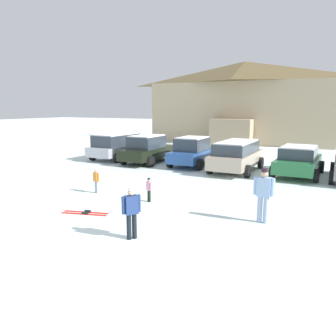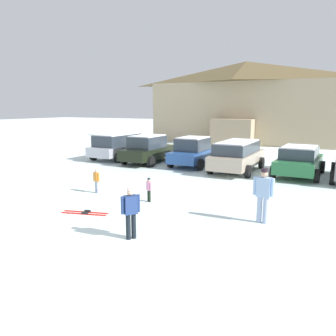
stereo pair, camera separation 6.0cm
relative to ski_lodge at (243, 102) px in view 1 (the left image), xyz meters
name	(u,v)px [view 1 (the left image)]	position (x,y,z in m)	size (l,w,h in m)	color
ground	(69,270)	(3.75, -28.17, -3.96)	(160.00, 160.00, 0.00)	silver
ski_lodge	(243,102)	(0.00, 0.00, 0.00)	(17.83, 9.61, 7.83)	tan
parked_silver_wagon	(117,145)	(-4.46, -15.15, -3.05)	(2.31, 4.28, 1.70)	#B6B7C4
parked_black_sedan	(148,149)	(-1.83, -15.50, -3.10)	(2.16, 4.39, 1.73)	black
parked_blue_hatchback	(193,151)	(1.10, -15.20, -3.11)	(2.08, 4.02, 1.72)	#274E94
parked_beige_suv	(237,155)	(3.87, -15.68, -3.07)	(2.25, 4.66, 1.64)	#BBA691
parked_green_coupe	(298,160)	(6.98, -15.40, -3.18)	(2.31, 4.35, 1.53)	#266C3C
skier_adult_in_blue_parka	(264,192)	(6.83, -23.27, -3.02)	(0.62, 0.24, 1.67)	#9AAACC
skier_teen_in_navy_coat	(131,210)	(4.02, -26.12, -3.17)	(0.36, 0.44, 1.41)	black
skier_child_in_pink_snowsuit	(149,188)	(2.65, -22.93, -3.46)	(0.29, 0.22, 0.89)	black
skier_child_in_orange_jacket	(96,179)	(0.12, -22.83, -3.40)	(0.36, 0.20, 0.99)	#A0ACC7
pair_of_skis	(85,213)	(1.50, -25.08, -3.94)	(1.57, 0.71, 0.08)	red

